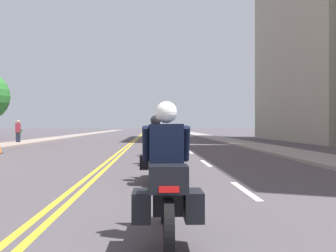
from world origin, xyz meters
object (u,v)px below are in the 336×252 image
at_px(motorcycle_0, 167,184).
at_px(motorcycle_6, 154,134).
at_px(motorcycle_5, 158,136).
at_px(motorcycle_1, 156,155).
at_px(motorcycle_4, 159,138).
at_px(motorcycle_3, 154,141).
at_px(pedestrian_0, 18,132).
at_px(motorcycle_2, 157,145).

xyz_separation_m(motorcycle_0, motorcycle_6, (-0.02, 25.88, 0.01)).
bearing_deg(motorcycle_5, motorcycle_6, 94.25).
relative_size(motorcycle_1, motorcycle_4, 1.05).
relative_size(motorcycle_0, motorcycle_5, 0.99).
xyz_separation_m(motorcycle_1, motorcycle_6, (0.06, 20.98, 0.03)).
height_order(motorcycle_4, motorcycle_5, motorcycle_5).
bearing_deg(motorcycle_5, motorcycle_1, -90.41).
relative_size(motorcycle_3, pedestrian_0, 1.19).
distance_m(motorcycle_0, motorcycle_2, 9.16).
bearing_deg(motorcycle_4, motorcycle_5, 92.80).
bearing_deg(motorcycle_0, motorcycle_5, 89.66).
distance_m(motorcycle_2, motorcycle_6, 16.71).
bearing_deg(motorcycle_2, motorcycle_4, 86.58).
xyz_separation_m(motorcycle_0, motorcycle_4, (0.22, 17.33, -0.01)).
bearing_deg(motorcycle_2, motorcycle_5, 86.98).
distance_m(motorcycle_2, motorcycle_5, 12.45).
relative_size(motorcycle_3, motorcycle_6, 0.98).
height_order(motorcycle_0, pedestrian_0, pedestrian_0).
bearing_deg(motorcycle_1, pedestrian_0, 114.84).
relative_size(motorcycle_2, motorcycle_6, 1.09).
distance_m(motorcycle_0, motorcycle_1, 4.89).
bearing_deg(motorcycle_2, pedestrian_0, 119.98).
xyz_separation_m(motorcycle_1, motorcycle_5, (0.33, 16.72, 0.03)).
xyz_separation_m(motorcycle_0, motorcycle_5, (0.25, 21.61, 0.01)).
bearing_deg(pedestrian_0, motorcycle_3, -50.79).
distance_m(motorcycle_3, motorcycle_4, 4.45).
height_order(motorcycle_0, motorcycle_4, motorcycle_0).
height_order(motorcycle_2, motorcycle_4, motorcycle_2).
bearing_deg(motorcycle_6, motorcycle_1, -90.32).
bearing_deg(motorcycle_0, motorcycle_4, 89.58).
bearing_deg(motorcycle_1, motorcycle_5, 87.71).
xyz_separation_m(motorcycle_5, motorcycle_6, (-0.26, 4.26, 0.00)).
bearing_deg(motorcycle_2, motorcycle_1, -93.03).
relative_size(motorcycle_2, motorcycle_3, 1.11).
relative_size(motorcycle_1, pedestrian_0, 1.32).
height_order(motorcycle_2, motorcycle_6, motorcycle_2).
xyz_separation_m(motorcycle_2, motorcycle_3, (-0.08, 3.72, -0.04)).
distance_m(motorcycle_1, motorcycle_2, 4.27).
relative_size(motorcycle_1, motorcycle_6, 1.08).
relative_size(motorcycle_4, pedestrian_0, 1.25).
bearing_deg(motorcycle_4, motorcycle_3, -90.59).
height_order(motorcycle_5, pedestrian_0, pedestrian_0).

